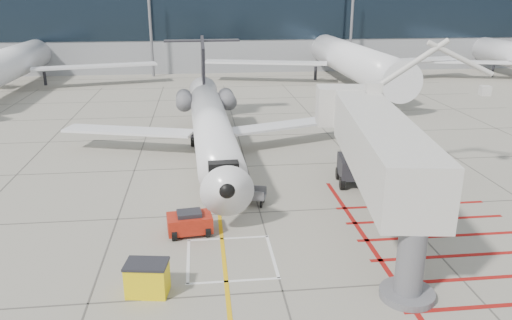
{
  "coord_description": "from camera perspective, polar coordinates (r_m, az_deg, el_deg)",
  "views": [
    {
      "loc": [
        -3.15,
        -21.93,
        12.0
      ],
      "look_at": [
        0.0,
        6.0,
        2.5
      ],
      "focal_mm": 35.0,
      "sensor_mm": 36.0,
      "label": 1
    }
  ],
  "objects": [
    {
      "name": "cone_nose",
      "position": [
        30.67,
        -5.93,
        -4.0
      ],
      "size": [
        0.33,
        0.33,
        0.45
      ],
      "primitive_type": "cone",
      "color": "#E04C0B",
      "rests_on": "ground_plane"
    },
    {
      "name": "ground_plane",
      "position": [
        25.19,
        1.55,
        -9.78
      ],
      "size": [
        260.0,
        260.0,
        0.0
      ],
      "primitive_type": "plane",
      "color": "gray",
      "rests_on": "ground"
    },
    {
      "name": "bg_aircraft_c",
      "position": [
        70.94,
        9.95,
        13.83
      ],
      "size": [
        38.09,
        42.32,
        12.7
      ],
      "primitive_type": null,
      "color": "silver",
      "rests_on": "ground_plane"
    },
    {
      "name": "regional_jet",
      "position": [
        35.2,
        -4.95,
        5.34
      ],
      "size": [
        24.71,
        30.7,
        7.84
      ],
      "primitive_type": null,
      "rotation": [
        0.0,
        0.0,
        0.03
      ],
      "color": "white",
      "rests_on": "ground_plane"
    },
    {
      "name": "cone_side",
      "position": [
        30.83,
        -1.05,
        -3.8
      ],
      "size": [
        0.31,
        0.31,
        0.43
      ],
      "primitive_type": "cone",
      "color": "orange",
      "rests_on": "ground_plane"
    },
    {
      "name": "terminal_glass_band",
      "position": [
        79.08,
        3.26,
        15.74
      ],
      "size": [
        180.0,
        0.1,
        6.0
      ],
      "primitive_type": "cube",
      "color": "black",
      "rests_on": "ground_plane"
    },
    {
      "name": "bg_aircraft_b",
      "position": [
        72.21,
        -26.25,
        12.05
      ],
      "size": [
        36.01,
        40.01,
        12.0
      ],
      "primitive_type": null,
      "color": "silver",
      "rests_on": "ground_plane"
    },
    {
      "name": "baggage_cart",
      "position": [
        29.62,
        -0.53,
        -4.11
      ],
      "size": [
        1.91,
        1.5,
        1.06
      ],
      "primitive_type": null,
      "rotation": [
        0.0,
        0.0,
        -0.3
      ],
      "color": "#55565A",
      "rests_on": "ground_plane"
    },
    {
      "name": "spill_bin",
      "position": [
        21.73,
        -12.32,
        -13.04
      ],
      "size": [
        1.84,
        1.37,
        1.46
      ],
      "primitive_type": null,
      "rotation": [
        0.0,
        0.0,
        -0.16
      ],
      "color": "yellow",
      "rests_on": "ground_plane"
    },
    {
      "name": "terminal_building",
      "position": [
        93.0,
        1.76,
        15.58
      ],
      "size": [
        180.0,
        28.0,
        14.0
      ],
      "primitive_type": "cube",
      "color": "gray",
      "rests_on": "ground_plane"
    },
    {
      "name": "pushback_tug",
      "position": [
        26.29,
        -7.6,
        -7.04
      ],
      "size": [
        2.44,
        1.69,
        1.33
      ],
      "primitive_type": null,
      "rotation": [
        0.0,
        0.0,
        0.12
      ],
      "color": "#A92010",
      "rests_on": "ground_plane"
    },
    {
      "name": "jet_bridge",
      "position": [
        26.5,
        13.99,
        0.3
      ],
      "size": [
        11.8,
        20.56,
        7.79
      ],
      "primitive_type": null,
      "rotation": [
        0.0,
        0.0,
        -0.14
      ],
      "color": "silver",
      "rests_on": "ground_plane"
    },
    {
      "name": "ground_power_unit",
      "position": [
        32.63,
        18.29,
        -2.13
      ],
      "size": [
        2.72,
        2.23,
        1.87
      ],
      "primitive_type": null,
      "rotation": [
        0.0,
        0.0,
        0.43
      ],
      "color": "beige",
      "rests_on": "ground_plane"
    }
  ]
}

